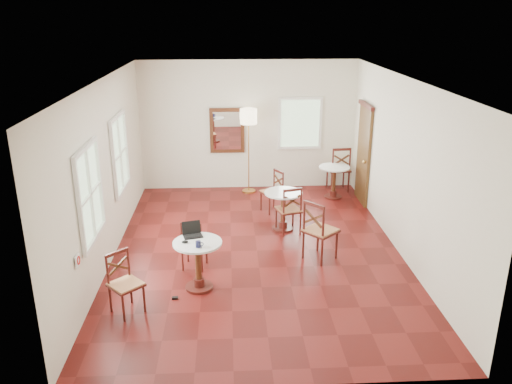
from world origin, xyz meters
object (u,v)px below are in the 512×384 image
chair_near_a (194,244)px  chair_back_a (339,169)px  chair_near_b (125,283)px  water_glass (200,245)px  cafe_table_near (198,260)px  floor_lamp (249,122)px  chair_mid_a (289,210)px  navy_mug (198,244)px  cafe_table_mid (283,206)px  chair_back_b (273,191)px  power_adapter (175,298)px  chair_mid_b (319,230)px  laptop (192,232)px  cafe_table_back (334,179)px  mouse (185,242)px

chair_near_a → chair_back_a: size_ratio=0.80×
chair_near_b → water_glass: chair_near_b is taller
cafe_table_near → floor_lamp: (0.95, 4.40, 1.18)m
chair_mid_a → navy_mug: size_ratio=8.02×
cafe_table_mid → chair_back_b: (-0.12, 0.98, -0.04)m
cafe_table_mid → chair_mid_a: chair_mid_a is taller
cafe_table_near → chair_near_a: bearing=99.0°
chair_mid_a → chair_back_a: (1.44, 2.36, 0.07)m
chair_near_a → power_adapter: 1.09m
chair_mid_b → laptop: bearing=64.9°
navy_mug → power_adapter: (-0.37, -0.12, -0.81)m
cafe_table_near → cafe_table_mid: (1.52, 2.17, -0.01)m
cafe_table_back → chair_mid_b: (-0.85, -3.02, 0.08)m
cafe_table_mid → chair_mid_b: (0.48, -1.29, 0.05)m
chair_mid_a → chair_back_a: bearing=-138.2°
chair_back_b → cafe_table_back: bearing=88.4°
chair_near_b → chair_back_b: size_ratio=1.02×
mouse → water_glass: bearing=-26.0°
chair_mid_b → chair_back_b: (-0.59, 2.27, -0.10)m
laptop → power_adapter: 1.01m
cafe_table_back → power_adapter: bearing=-127.2°
chair_mid_a → power_adapter: chair_mid_a is taller
laptop → water_glass: (0.14, -0.46, -0.01)m
chair_back_b → floor_lamp: size_ratio=0.45×
chair_near_b → laptop: bearing=0.1°
mouse → chair_back_a: bearing=66.3°
laptop → mouse: (-0.09, -0.27, -0.03)m
cafe_table_mid → chair_near_b: size_ratio=0.86×
chair_mid_b → mouse: bearing=70.6°
chair_mid_a → floor_lamp: bearing=-91.1°
floor_lamp → water_glass: 4.78m
chair_near_a → mouse: size_ratio=8.43×
floor_lamp → chair_mid_b: bearing=-73.4°
cafe_table_back → navy_mug: bearing=-124.7°
chair_near_a → chair_near_b: bearing=66.4°
mouse → chair_near_b: bearing=-132.9°
navy_mug → chair_back_a: bearing=56.4°
floor_lamp → power_adapter: bearing=-105.3°
chair_mid_a → mouse: size_ratio=9.20×
chair_near_b → chair_mid_a: chair_mid_a is taller
floor_lamp → navy_mug: floor_lamp is taller
cafe_table_back → chair_back_a: chair_back_a is taller
chair_near_a → chair_mid_a: (1.72, 1.34, 0.04)m
chair_mid_a → chair_mid_b: 1.21m
chair_back_a → chair_mid_b: bearing=68.7°
cafe_table_back → water_glass: 4.99m
cafe_table_mid → chair_near_a: chair_near_a is taller
cafe_table_near → chair_back_a: size_ratio=0.73×
chair_near_b → power_adapter: (0.65, 0.28, -0.43)m
laptop → chair_near_a: bearing=77.3°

